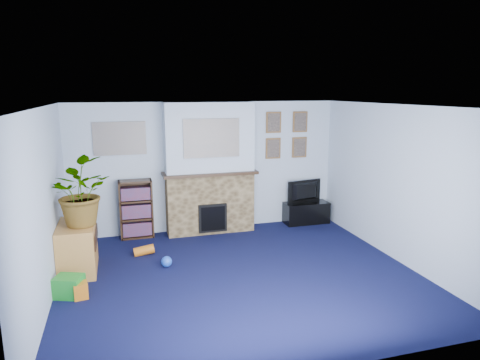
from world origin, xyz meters
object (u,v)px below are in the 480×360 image
object	(u,v)px
tv_stand	(306,212)
sideboard	(78,248)
television	(306,192)
bookshelf	(136,210)

from	to	relation	value
tv_stand	sideboard	world-z (taller)	sideboard
sideboard	television	bearing A→B (deg)	16.10
bookshelf	television	bearing A→B (deg)	-0.98
tv_stand	television	xyz separation A→B (m)	(0.00, 0.02, 0.41)
sideboard	bookshelf	bearing A→B (deg)	54.48
tv_stand	television	world-z (taller)	television
television	bookshelf	world-z (taller)	bookshelf
tv_stand	bookshelf	distance (m)	3.30
television	sideboard	xyz separation A→B (m)	(-4.19, -1.21, -0.29)
tv_stand	bookshelf	size ratio (longest dim) A/B	0.84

